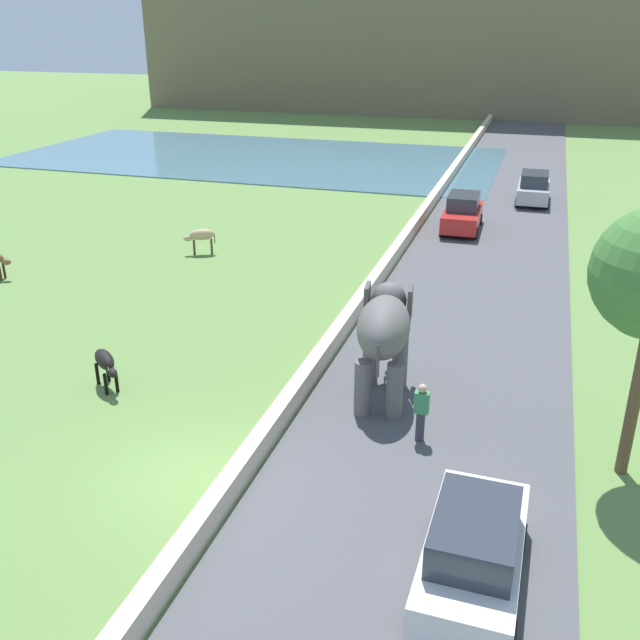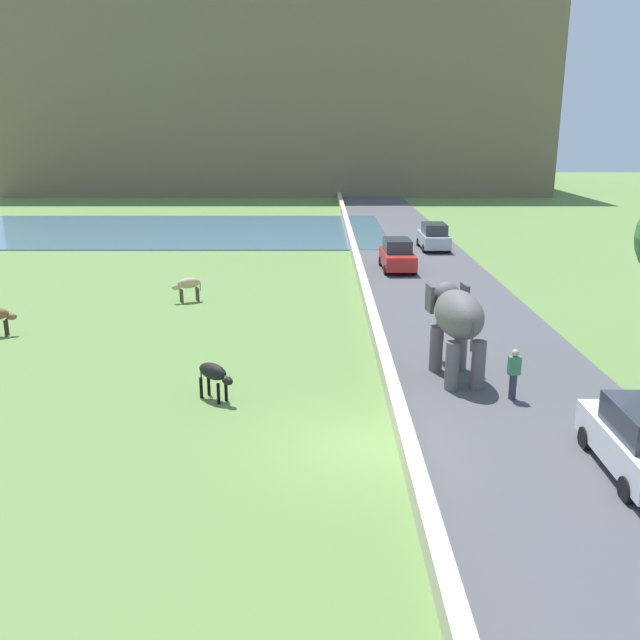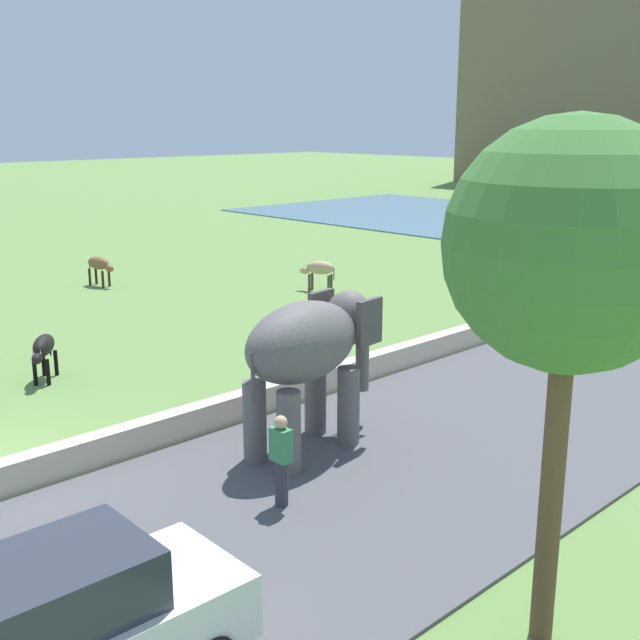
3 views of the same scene
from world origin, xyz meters
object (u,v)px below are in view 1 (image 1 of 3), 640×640
(car_red, at_px, (462,213))
(cow_black, at_px, (105,362))
(cow_tan, at_px, (201,236))
(elephant, at_px, (384,330))
(car_white, at_px, (473,550))
(person_beside_elephant, at_px, (421,412))
(car_silver, at_px, (534,188))

(car_red, relative_size, cow_black, 3.14)
(cow_tan, bearing_deg, elephant, -44.10)
(elephant, height_order, cow_tan, elephant)
(car_white, bearing_deg, cow_tan, 129.25)
(person_beside_elephant, bearing_deg, elephant, 125.71)
(car_silver, bearing_deg, car_red, -114.86)
(person_beside_elephant, height_order, car_silver, car_silver)
(elephant, bearing_deg, cow_black, -166.05)
(car_silver, bearing_deg, elephant, -97.44)
(elephant, xyz_separation_m, person_beside_elephant, (1.41, -1.96, -1.16))
(car_red, bearing_deg, cow_tan, -145.61)
(car_red, relative_size, car_white, 1.00)
(car_silver, height_order, cow_black, car_silver)
(person_beside_elephant, distance_m, cow_black, 8.98)
(person_beside_elephant, xyz_separation_m, car_red, (-1.38, 19.49, 0.03))
(person_beside_elephant, relative_size, car_white, 0.40)
(car_white, height_order, cow_black, car_white)
(person_beside_elephant, relative_size, car_silver, 0.41)
(car_white, bearing_deg, person_beside_elephant, 110.92)
(car_silver, relative_size, cow_black, 3.12)
(elephant, distance_m, cow_black, 7.89)
(car_silver, xyz_separation_m, car_white, (-0.00, -30.92, 0.00))
(car_red, bearing_deg, cow_black, -111.37)
(person_beside_elephant, bearing_deg, car_red, 94.05)
(car_red, xyz_separation_m, cow_tan, (-10.62, -7.27, -0.06))
(elephant, xyz_separation_m, cow_tan, (-10.59, 10.27, -1.20))
(car_silver, relative_size, car_white, 1.00)
(car_red, bearing_deg, car_white, -82.56)
(car_red, bearing_deg, person_beside_elephant, -85.95)
(cow_tan, bearing_deg, cow_black, -76.02)
(car_red, distance_m, car_white, 24.32)
(person_beside_elephant, distance_m, car_white, 4.95)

